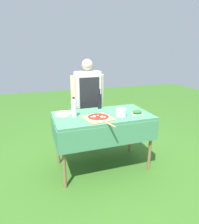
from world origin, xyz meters
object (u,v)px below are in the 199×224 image
(herb_container, at_px, (137,112))
(pizza_on_peel, at_px, (99,118))
(plate_stack, at_px, (64,114))
(oil_bottle, at_px, (100,101))
(water_bottle, at_px, (74,107))
(person_cook, at_px, (88,98))
(mixing_tub, at_px, (121,112))
(prep_table, at_px, (102,121))

(herb_container, bearing_deg, pizza_on_peel, -177.95)
(pizza_on_peel, xyz_separation_m, plate_stack, (-0.40, 0.33, -0.00))
(oil_bottle, xyz_separation_m, water_bottle, (-0.45, -0.26, 0.01))
(person_cook, xyz_separation_m, mixing_tub, (0.24, -0.82, -0.03))
(prep_table, bearing_deg, person_cook, 91.59)
(water_bottle, bearing_deg, pizza_on_peel, -34.70)
(prep_table, height_order, pizza_on_peel, pizza_on_peel)
(oil_bottle, distance_m, water_bottle, 0.51)
(oil_bottle, bearing_deg, plate_stack, -167.40)
(mixing_tub, distance_m, plate_stack, 0.79)
(pizza_on_peel, distance_m, water_bottle, 0.36)
(prep_table, relative_size, pizza_on_peel, 2.33)
(person_cook, relative_size, pizza_on_peel, 2.67)
(pizza_on_peel, distance_m, mixing_tub, 0.32)
(oil_bottle, height_order, mixing_tub, oil_bottle)
(person_cook, distance_m, water_bottle, 0.74)
(person_cook, bearing_deg, pizza_on_peel, 80.46)
(pizza_on_peel, distance_m, plate_stack, 0.52)
(oil_bottle, bearing_deg, water_bottle, -149.90)
(herb_container, relative_size, mixing_tub, 1.23)
(prep_table, xyz_separation_m, plate_stack, (-0.51, 0.17, 0.11))
(water_bottle, distance_m, plate_stack, 0.21)
(herb_container, distance_m, mixing_tub, 0.25)
(pizza_on_peel, distance_m, oil_bottle, 0.49)
(pizza_on_peel, height_order, oil_bottle, oil_bottle)
(plate_stack, bearing_deg, prep_table, -18.66)
(person_cook, relative_size, herb_container, 8.80)
(prep_table, height_order, water_bottle, water_bottle)
(prep_table, xyz_separation_m, oil_bottle, (0.06, 0.30, 0.21))
(water_bottle, xyz_separation_m, plate_stack, (-0.12, 0.13, -0.11))
(herb_container, xyz_separation_m, mixing_tub, (-0.25, -0.01, 0.02))
(mixing_tub, bearing_deg, herb_container, 1.45)
(oil_bottle, distance_m, plate_stack, 0.59)
(herb_container, bearing_deg, water_bottle, 168.39)
(water_bottle, xyz_separation_m, herb_container, (0.85, -0.17, -0.10))
(pizza_on_peel, relative_size, oil_bottle, 1.91)
(prep_table, height_order, plate_stack, plate_stack)
(prep_table, xyz_separation_m, herb_container, (0.46, -0.13, 0.12))
(person_cook, xyz_separation_m, plate_stack, (-0.49, -0.51, -0.07))
(pizza_on_peel, relative_size, mixing_tub, 4.05)
(prep_table, distance_m, water_bottle, 0.45)
(oil_bottle, bearing_deg, prep_table, -101.23)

